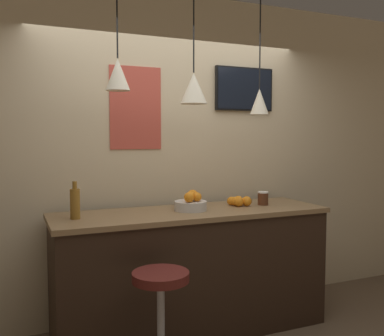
{
  "coord_description": "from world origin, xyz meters",
  "views": [
    {
      "loc": [
        -1.37,
        -2.57,
        1.63
      ],
      "look_at": [
        0.0,
        0.63,
        1.37
      ],
      "focal_mm": 40.0,
      "sensor_mm": 36.0,
      "label": 1
    }
  ],
  "objects_px": {
    "juice_bottle": "(75,203)",
    "spread_jar": "(263,198)",
    "bar_stool": "(161,307)",
    "mounted_tv": "(244,89)",
    "fruit_bowl": "(191,203)"
  },
  "relations": [
    {
      "from": "bar_stool",
      "to": "mounted_tv",
      "type": "xyz_separation_m",
      "value": [
        1.21,
        1.04,
        1.56
      ]
    },
    {
      "from": "bar_stool",
      "to": "spread_jar",
      "type": "bearing_deg",
      "value": 28.46
    },
    {
      "from": "spread_jar",
      "to": "juice_bottle",
      "type": "bearing_deg",
      "value": 180.0
    },
    {
      "from": "spread_jar",
      "to": "mounted_tv",
      "type": "height_order",
      "value": "mounted_tv"
    },
    {
      "from": "bar_stool",
      "to": "mounted_tv",
      "type": "height_order",
      "value": "mounted_tv"
    },
    {
      "from": "juice_bottle",
      "to": "spread_jar",
      "type": "height_order",
      "value": "juice_bottle"
    },
    {
      "from": "juice_bottle",
      "to": "bar_stool",
      "type": "bearing_deg",
      "value": -55.43
    },
    {
      "from": "fruit_bowl",
      "to": "mounted_tv",
      "type": "xyz_separation_m",
      "value": [
        0.73,
        0.4,
        1.0
      ]
    },
    {
      "from": "fruit_bowl",
      "to": "spread_jar",
      "type": "height_order",
      "value": "fruit_bowl"
    },
    {
      "from": "spread_jar",
      "to": "bar_stool",
      "type": "bearing_deg",
      "value": -151.54
    },
    {
      "from": "bar_stool",
      "to": "spread_jar",
      "type": "xyz_separation_m",
      "value": [
        1.18,
        0.64,
        0.56
      ]
    },
    {
      "from": "fruit_bowl",
      "to": "juice_bottle",
      "type": "distance_m",
      "value": 0.93
    },
    {
      "from": "fruit_bowl",
      "to": "juice_bottle",
      "type": "relative_size",
      "value": 0.96
    },
    {
      "from": "spread_jar",
      "to": "mounted_tv",
      "type": "relative_size",
      "value": 0.2
    },
    {
      "from": "juice_bottle",
      "to": "mounted_tv",
      "type": "height_order",
      "value": "mounted_tv"
    }
  ]
}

